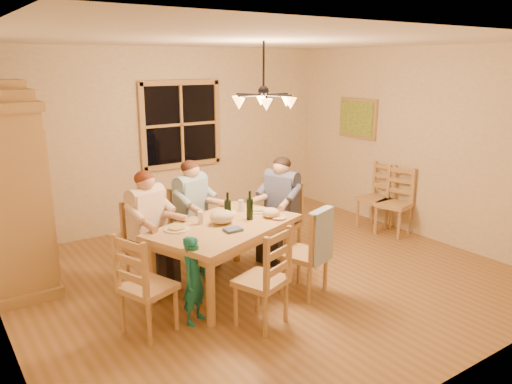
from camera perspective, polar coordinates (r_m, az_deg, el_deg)
floor at (r=6.06m, az=0.79°, el=-9.51°), size 5.50×5.50×0.00m
ceiling at (r=5.53m, az=0.89°, el=16.93°), size 5.50×5.00×0.02m
wall_back at (r=7.79m, az=-9.93°, el=6.08°), size 5.50×0.02×2.70m
wall_right at (r=7.55m, az=18.20°, el=5.31°), size 0.02×5.00×2.70m
window at (r=7.81m, az=-8.55°, el=7.65°), size 1.30×0.06×1.30m
painting at (r=8.27m, az=11.54°, el=8.24°), size 0.06×0.78×0.64m
chandelier at (r=5.54m, az=0.86°, el=10.49°), size 0.77×0.68×0.71m
armoire at (r=6.18m, az=-26.30°, el=-0.21°), size 0.66×1.40×2.30m
dining_table at (r=5.50m, az=-3.58°, el=-4.77°), size 1.88×1.50×0.76m
chair_far_left at (r=5.85m, az=-12.04°, el=-7.55°), size 0.56×0.54×0.99m
chair_far_right at (r=6.32m, az=-7.18°, el=-5.61°), size 0.56×0.54×0.99m
chair_near_left at (r=4.90m, az=0.59°, el=-11.71°), size 0.56×0.54×0.99m
chair_near_right at (r=5.53m, az=5.50°, el=-8.59°), size 0.56×0.54×0.99m
chair_end_left at (r=4.88m, az=-12.14°, el=-12.20°), size 0.54×0.56×0.99m
chair_end_right at (r=6.48m, az=2.82°, el=-4.99°), size 0.54×0.56×0.99m
adult_woman at (r=5.67m, az=-12.33°, el=-2.50°), size 0.50×0.52×0.87m
adult_plaid_man at (r=6.16m, az=-7.34°, el=-0.91°), size 0.50×0.52×0.87m
adult_slate_man at (r=6.32m, az=2.88°, el=-0.39°), size 0.52×0.50×0.87m
towel at (r=5.30m, az=7.39°, el=-5.08°), size 0.39×0.22×0.58m
wine_bottle_a at (r=5.52m, az=-3.26°, el=-1.71°), size 0.08×0.08×0.33m
wine_bottle_b at (r=5.58m, az=-0.72°, el=-1.53°), size 0.08×0.08×0.33m
plate_woman at (r=5.33m, az=-9.05°, el=-4.25°), size 0.26×0.26×0.02m
plate_plaid at (r=5.86m, az=-3.53°, el=-2.36°), size 0.26×0.26×0.02m
plate_slate at (r=5.91m, az=0.32°, el=-2.16°), size 0.26×0.26×0.02m
wine_glass_a at (r=5.48m, az=-6.34°, el=-2.95°), size 0.06×0.06×0.14m
wine_glass_b at (r=5.90m, az=-1.73°, el=-1.59°), size 0.06×0.06×0.14m
cap at (r=5.69m, az=1.71°, el=-2.37°), size 0.20×0.20×0.11m
napkin at (r=5.25m, az=-2.67°, el=-4.32°), size 0.22×0.19×0.03m
cloth_bundle at (r=5.47m, az=-3.91°, el=-2.85°), size 0.28×0.22×0.15m
child at (r=4.92m, az=-7.04°, el=-9.95°), size 0.38×0.34×0.88m
chair_spare_front at (r=7.63m, az=15.38°, el=-2.47°), size 0.52×0.53×0.99m
chair_spare_back at (r=7.86m, az=13.37°, el=-1.85°), size 0.43×0.45×0.99m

